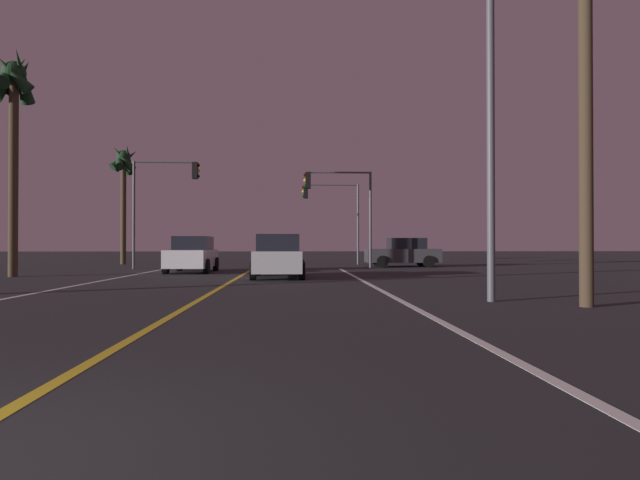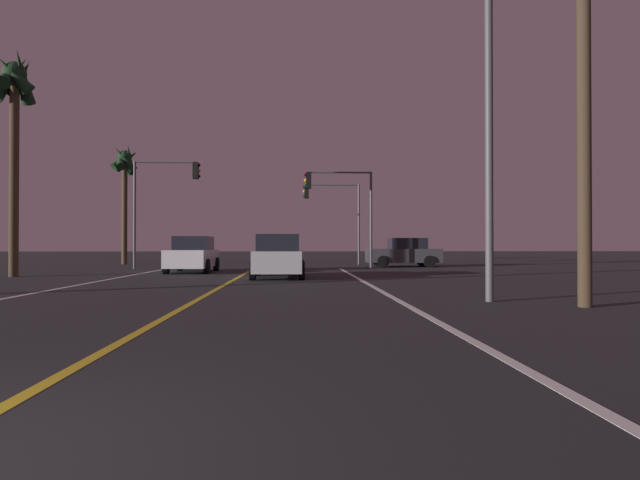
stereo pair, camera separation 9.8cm
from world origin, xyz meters
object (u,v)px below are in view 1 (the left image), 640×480
(car_oncoming, at_px, (193,255))
(car_lead_same_lane, at_px, (279,257))
(palm_tree_left_far, at_px, (124,169))
(car_crossing_side, at_px, (403,253))
(traffic_light_near_left, at_px, (165,189))
(traffic_light_near_right, at_px, (338,196))
(street_lamp_right_near, at_px, (469,78))
(palm_tree_left_mid, at_px, (14,98))
(traffic_light_far_right, at_px, (331,204))
(utility_pole_right, at_px, (585,74))

(car_oncoming, height_order, car_lead_same_lane, same)
(car_lead_same_lane, height_order, palm_tree_left_far, palm_tree_left_far)
(car_crossing_side, relative_size, traffic_light_near_left, 0.74)
(traffic_light_near_right, relative_size, street_lamp_right_near, 0.66)
(car_lead_same_lane, xyz_separation_m, palm_tree_left_mid, (-10.78, 1.20, 6.45))
(traffic_light_near_left, distance_m, palm_tree_left_mid, 8.47)
(car_oncoming, distance_m, car_lead_same_lane, 6.03)
(traffic_light_near_right, relative_size, traffic_light_far_right, 1.01)
(car_crossing_side, distance_m, palm_tree_left_mid, 20.87)
(car_crossing_side, distance_m, utility_pole_right, 19.95)
(car_oncoming, xyz_separation_m, car_crossing_side, (11.29, 5.53, 0.00))
(car_oncoming, height_order, car_crossing_side, same)
(traffic_light_far_right, relative_size, palm_tree_left_mid, 0.57)
(car_oncoming, relative_size, street_lamp_right_near, 0.53)
(palm_tree_left_far, bearing_deg, car_lead_same_lane, -53.34)
(street_lamp_right_near, bearing_deg, palm_tree_left_mid, -32.49)
(car_lead_same_lane, height_order, palm_tree_left_mid, palm_tree_left_mid)
(car_lead_same_lane, bearing_deg, palm_tree_left_far, 36.66)
(car_oncoming, xyz_separation_m, traffic_light_near_right, (7.21, 3.49, 3.18))
(car_crossing_side, height_order, palm_tree_left_mid, palm_tree_left_mid)
(traffic_light_near_left, height_order, palm_tree_left_mid, palm_tree_left_mid)
(traffic_light_near_left, height_order, utility_pole_right, utility_pole_right)
(traffic_light_near_left, distance_m, palm_tree_left_far, 8.29)
(utility_pole_right, relative_size, palm_tree_left_far, 1.15)
(traffic_light_near_right, relative_size, traffic_light_near_left, 0.92)
(traffic_light_near_right, bearing_deg, palm_tree_left_mid, 25.65)
(traffic_light_near_right, distance_m, traffic_light_far_right, 5.50)
(traffic_light_near_left, distance_m, utility_pole_right, 21.86)
(car_oncoming, distance_m, palm_tree_left_mid, 9.73)
(car_lead_same_lane, height_order, street_lamp_right_near, street_lamp_right_near)
(traffic_light_far_right, height_order, palm_tree_left_far, palm_tree_left_far)
(street_lamp_right_near, height_order, palm_tree_left_far, street_lamp_right_near)
(utility_pole_right, bearing_deg, car_crossing_side, 88.91)
(street_lamp_right_near, bearing_deg, car_oncoming, -55.71)
(car_lead_same_lane, height_order, car_crossing_side, same)
(traffic_light_near_right, bearing_deg, street_lamp_right_near, 95.58)
(car_crossing_side, bearing_deg, palm_tree_left_mid, 25.85)
(palm_tree_left_far, bearing_deg, traffic_light_far_right, -4.97)
(traffic_light_near_left, xyz_separation_m, palm_tree_left_mid, (-4.40, -6.62, 2.94))
(traffic_light_far_right, relative_size, palm_tree_left_far, 0.66)
(traffic_light_near_right, height_order, palm_tree_left_far, palm_tree_left_far)
(car_oncoming, distance_m, traffic_light_far_right, 11.95)
(car_crossing_side, xyz_separation_m, palm_tree_left_far, (-17.89, 4.66, 5.56))
(car_lead_same_lane, distance_m, palm_tree_left_far, 18.94)
(car_crossing_side, bearing_deg, palm_tree_left_far, -14.61)
(car_oncoming, bearing_deg, palm_tree_left_far, -147.07)
(car_oncoming, relative_size, car_crossing_side, 1.00)
(traffic_light_near_right, xyz_separation_m, traffic_light_far_right, (-0.01, 5.50, -0.02))
(traffic_light_near_left, height_order, palm_tree_left_far, palm_tree_left_far)
(street_lamp_right_near, xyz_separation_m, palm_tree_left_far, (-15.42, 23.12, 1.27))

